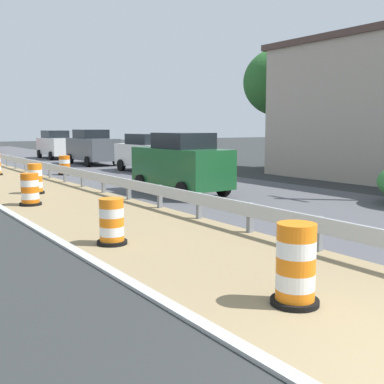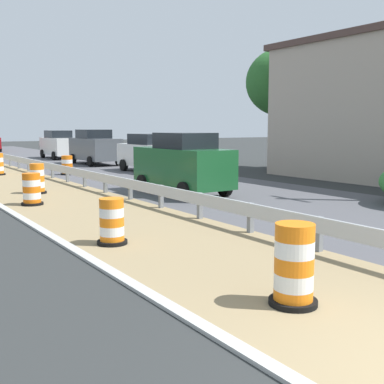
{
  "view_description": "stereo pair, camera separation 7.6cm",
  "coord_description": "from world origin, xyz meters",
  "px_view_note": "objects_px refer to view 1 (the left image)",
  "views": [
    {
      "loc": [
        -4.6,
        -1.83,
        2.46
      ],
      "look_at": [
        0.87,
        6.12,
        1.13
      ],
      "focal_mm": 44.74,
      "sensor_mm": 36.0,
      "label": 1
    },
    {
      "loc": [
        -4.53,
        -1.88,
        2.46
      ],
      "look_at": [
        0.87,
        6.12,
        1.13
      ],
      "focal_mm": 44.74,
      "sensor_mm": 36.0,
      "label": 2
    }
  ],
  "objects_px": {
    "traffic_barrel_nearest": "(296,268)",
    "traffic_barrel_far": "(35,180)",
    "car_lead_far_lane": "(181,164)",
    "traffic_barrel_close": "(112,224)",
    "traffic_barrel_mid": "(30,191)",
    "car_distant_a": "(56,145)",
    "car_mid_far_lane": "(149,153)",
    "traffic_barrel_farther": "(65,166)",
    "car_trailing_near_lane": "(92,147)"
  },
  "relations": [
    {
      "from": "traffic_barrel_far",
      "to": "car_lead_far_lane",
      "type": "relative_size",
      "value": 0.26
    },
    {
      "from": "traffic_barrel_mid",
      "to": "car_distant_a",
      "type": "xyz_separation_m",
      "value": [
        7.99,
        21.03,
        0.62
      ]
    },
    {
      "from": "traffic_barrel_farther",
      "to": "car_distant_a",
      "type": "xyz_separation_m",
      "value": [
        3.79,
        12.43,
        0.63
      ]
    },
    {
      "from": "traffic_barrel_close",
      "to": "car_distant_a",
      "type": "relative_size",
      "value": 0.21
    },
    {
      "from": "traffic_barrel_mid",
      "to": "car_mid_far_lane",
      "type": "bearing_deg",
      "value": 41.34
    },
    {
      "from": "car_mid_far_lane",
      "to": "car_distant_a",
      "type": "bearing_deg",
      "value": -179.5
    },
    {
      "from": "traffic_barrel_mid",
      "to": "car_distant_a",
      "type": "height_order",
      "value": "car_distant_a"
    },
    {
      "from": "traffic_barrel_mid",
      "to": "traffic_barrel_farther",
      "type": "relative_size",
      "value": 1.03
    },
    {
      "from": "traffic_barrel_close",
      "to": "car_distant_a",
      "type": "bearing_deg",
      "value": 73.48
    },
    {
      "from": "traffic_barrel_nearest",
      "to": "traffic_barrel_farther",
      "type": "xyz_separation_m",
      "value": [
        3.62,
        19.24,
        -0.08
      ]
    },
    {
      "from": "car_mid_far_lane",
      "to": "traffic_barrel_far",
      "type": "bearing_deg",
      "value": -58.34
    },
    {
      "from": "traffic_barrel_close",
      "to": "car_mid_far_lane",
      "type": "height_order",
      "value": "car_mid_far_lane"
    },
    {
      "from": "traffic_barrel_close",
      "to": "car_trailing_near_lane",
      "type": "distance_m",
      "value": 21.78
    },
    {
      "from": "car_lead_far_lane",
      "to": "traffic_barrel_close",
      "type": "bearing_deg",
      "value": 135.08
    },
    {
      "from": "car_mid_far_lane",
      "to": "car_trailing_near_lane",
      "type": "bearing_deg",
      "value": -177.81
    },
    {
      "from": "traffic_barrel_far",
      "to": "car_lead_far_lane",
      "type": "height_order",
      "value": "car_lead_far_lane"
    },
    {
      "from": "car_lead_far_lane",
      "to": "car_trailing_near_lane",
      "type": "bearing_deg",
      "value": -11.38
    },
    {
      "from": "traffic_barrel_close",
      "to": "car_distant_a",
      "type": "distance_m",
      "value": 28.26
    },
    {
      "from": "traffic_barrel_close",
      "to": "traffic_barrel_mid",
      "type": "xyz_separation_m",
      "value": [
        0.05,
        6.05,
        0.02
      ]
    },
    {
      "from": "traffic_barrel_nearest",
      "to": "traffic_barrel_farther",
      "type": "height_order",
      "value": "traffic_barrel_nearest"
    },
    {
      "from": "traffic_barrel_mid",
      "to": "car_trailing_near_lane",
      "type": "height_order",
      "value": "car_trailing_near_lane"
    },
    {
      "from": "traffic_barrel_mid",
      "to": "traffic_barrel_farther",
      "type": "distance_m",
      "value": 9.57
    },
    {
      "from": "traffic_barrel_nearest",
      "to": "traffic_barrel_close",
      "type": "relative_size",
      "value": 1.18
    },
    {
      "from": "traffic_barrel_close",
      "to": "car_lead_far_lane",
      "type": "bearing_deg",
      "value": 45.86
    },
    {
      "from": "traffic_barrel_close",
      "to": "car_lead_far_lane",
      "type": "height_order",
      "value": "car_lead_far_lane"
    },
    {
      "from": "traffic_barrel_nearest",
      "to": "car_lead_far_lane",
      "type": "distance_m",
      "value": 11.13
    },
    {
      "from": "traffic_barrel_nearest",
      "to": "car_distant_a",
      "type": "bearing_deg",
      "value": 76.82
    },
    {
      "from": "traffic_barrel_far",
      "to": "traffic_barrel_mid",
      "type": "bearing_deg",
      "value": -109.92
    },
    {
      "from": "traffic_barrel_farther",
      "to": "car_distant_a",
      "type": "bearing_deg",
      "value": 73.03
    },
    {
      "from": "car_lead_far_lane",
      "to": "traffic_barrel_nearest",
      "type": "bearing_deg",
      "value": 154.18
    },
    {
      "from": "traffic_barrel_close",
      "to": "car_distant_a",
      "type": "xyz_separation_m",
      "value": [
        8.03,
        27.09,
        0.63
      ]
    },
    {
      "from": "traffic_barrel_far",
      "to": "car_mid_far_lane",
      "type": "distance_m",
      "value": 9.06
    },
    {
      "from": "car_trailing_near_lane",
      "to": "traffic_barrel_far",
      "type": "bearing_deg",
      "value": -30.94
    },
    {
      "from": "traffic_barrel_nearest",
      "to": "car_distant_a",
      "type": "relative_size",
      "value": 0.24
    },
    {
      "from": "traffic_barrel_far",
      "to": "traffic_barrel_farther",
      "type": "xyz_separation_m",
      "value": [
        3.29,
        6.1,
        -0.06
      ]
    },
    {
      "from": "car_mid_far_lane",
      "to": "car_distant_a",
      "type": "relative_size",
      "value": 1.02
    },
    {
      "from": "traffic_barrel_farther",
      "to": "car_trailing_near_lane",
      "type": "distance_m",
      "value": 6.79
    },
    {
      "from": "traffic_barrel_close",
      "to": "car_mid_far_lane",
      "type": "xyz_separation_m",
      "value": [
        8.52,
        13.51,
        0.59
      ]
    },
    {
      "from": "traffic_barrel_close",
      "to": "traffic_barrel_far",
      "type": "height_order",
      "value": "traffic_barrel_far"
    },
    {
      "from": "car_trailing_near_lane",
      "to": "car_mid_far_lane",
      "type": "distance_m",
      "value": 6.72
    },
    {
      "from": "traffic_barrel_far",
      "to": "car_distant_a",
      "type": "relative_size",
      "value": 0.24
    },
    {
      "from": "traffic_barrel_mid",
      "to": "traffic_barrel_far",
      "type": "bearing_deg",
      "value": 70.08
    },
    {
      "from": "traffic_barrel_far",
      "to": "car_trailing_near_lane",
      "type": "relative_size",
      "value": 0.24
    },
    {
      "from": "traffic_barrel_nearest",
      "to": "traffic_barrel_far",
      "type": "bearing_deg",
      "value": 88.54
    },
    {
      "from": "traffic_barrel_nearest",
      "to": "car_trailing_near_lane",
      "type": "relative_size",
      "value": 0.25
    },
    {
      "from": "traffic_barrel_far",
      "to": "traffic_barrel_close",
      "type": "bearing_deg",
      "value": -96.34
    },
    {
      "from": "car_trailing_near_lane",
      "to": "car_lead_far_lane",
      "type": "height_order",
      "value": "car_trailing_near_lane"
    },
    {
      "from": "traffic_barrel_close",
      "to": "traffic_barrel_farther",
      "type": "relative_size",
      "value": 0.99
    },
    {
      "from": "car_trailing_near_lane",
      "to": "car_distant_a",
      "type": "bearing_deg",
      "value": -179.09
    },
    {
      "from": "car_lead_far_lane",
      "to": "car_distant_a",
      "type": "distance_m",
      "value": 21.77
    }
  ]
}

